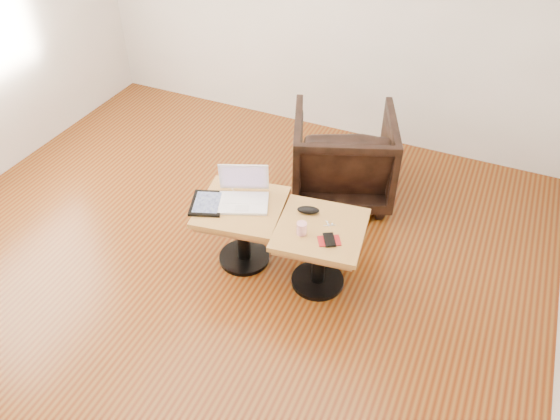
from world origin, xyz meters
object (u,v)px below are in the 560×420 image
at_px(laptop, 243,194).
at_px(side_table_left, 242,219).
at_px(striped_cup, 302,228).
at_px(armchair, 343,156).
at_px(side_table_right, 320,242).

bearing_deg(laptop, side_table_left, -101.82).
height_order(laptop, striped_cup, laptop).
relative_size(side_table_left, striped_cup, 7.71).
bearing_deg(armchair, striped_cup, 74.56).
distance_m(side_table_left, striped_cup, 0.51).
bearing_deg(side_table_right, armchair, 93.33).
bearing_deg(armchair, side_table_right, 80.05).
relative_size(side_table_right, armchair, 0.78).
bearing_deg(side_table_right, side_table_left, 172.82).
distance_m(side_table_right, laptop, 0.60).
height_order(striped_cup, armchair, armchair).
relative_size(striped_cup, armchair, 0.10).
bearing_deg(side_table_left, armchair, 60.68).
bearing_deg(side_table_left, laptop, 90.92).
relative_size(side_table_right, striped_cup, 7.50).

